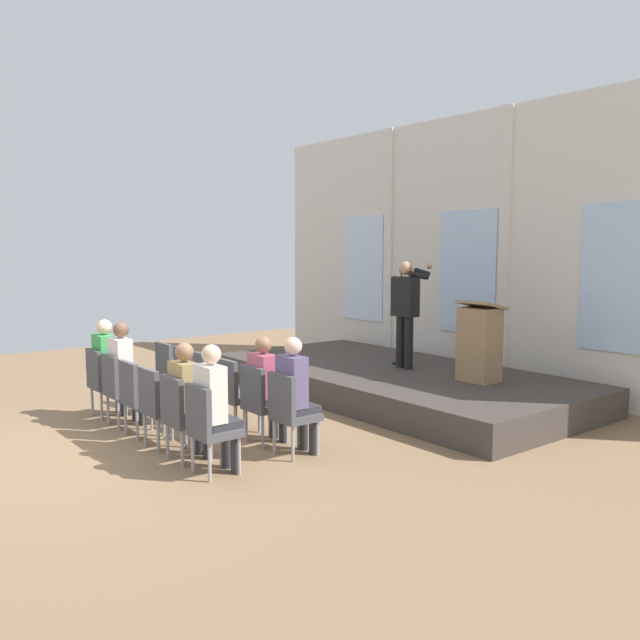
# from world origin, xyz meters

# --- Properties ---
(ground_plane) EXTENTS (16.03, 16.03, 0.00)m
(ground_plane) POSITION_xyz_m (0.00, 0.00, 0.00)
(ground_plane) COLOR #846647
(rear_partition) EXTENTS (10.04, 0.14, 4.55)m
(rear_partition) POSITION_xyz_m (0.03, 6.16, 2.25)
(rear_partition) COLOR silver
(rear_partition) RESTS_ON ground
(stage_platform) EXTENTS (6.02, 2.95, 0.42)m
(stage_platform) POSITION_xyz_m (0.00, 4.39, 0.21)
(stage_platform) COLOR #3F3833
(stage_platform) RESTS_ON ground
(speaker) EXTENTS (0.51, 0.69, 1.68)m
(speaker) POSITION_xyz_m (0.05, 4.56, 1.40)
(speaker) COLOR black
(speaker) RESTS_ON stage_platform
(mic_stand) EXTENTS (0.28, 0.28, 1.56)m
(mic_stand) POSITION_xyz_m (-0.27, 4.78, 0.75)
(mic_stand) COLOR black
(mic_stand) RESTS_ON stage_platform
(lectern) EXTENTS (0.60, 0.48, 1.16)m
(lectern) POSITION_xyz_m (1.44, 4.64, 0.97)
(lectern) COLOR #93724C
(lectern) RESTS_ON stage_platform
(chair_r0_c0) EXTENTS (0.46, 0.44, 0.94)m
(chair_r0_c0) POSITION_xyz_m (-1.48, 1.31, 0.53)
(chair_r0_c0) COLOR #99999E
(chair_r0_c0) RESTS_ON ground
(chair_r0_c1) EXTENTS (0.46, 0.44, 0.94)m
(chair_r0_c1) POSITION_xyz_m (-0.89, 1.31, 0.53)
(chair_r0_c1) COLOR #99999E
(chair_r0_c1) RESTS_ON ground
(chair_r0_c2) EXTENTS (0.46, 0.44, 0.94)m
(chair_r0_c2) POSITION_xyz_m (-0.30, 1.31, 0.53)
(chair_r0_c2) COLOR #99999E
(chair_r0_c2) RESTS_ON ground
(chair_r0_c3) EXTENTS (0.46, 0.44, 0.94)m
(chair_r0_c3) POSITION_xyz_m (0.30, 1.31, 0.53)
(chair_r0_c3) COLOR #99999E
(chair_r0_c3) RESTS_ON ground
(chair_r0_c4) EXTENTS (0.46, 0.44, 0.94)m
(chair_r0_c4) POSITION_xyz_m (0.89, 1.31, 0.53)
(chair_r0_c4) COLOR #99999E
(chair_r0_c4) RESTS_ON ground
(audience_r0_c4) EXTENTS (0.36, 0.39, 1.28)m
(audience_r0_c4) POSITION_xyz_m (0.89, 1.39, 0.71)
(audience_r0_c4) COLOR #2D2D33
(audience_r0_c4) RESTS_ON ground
(chair_r0_c5) EXTENTS (0.46, 0.44, 0.94)m
(chair_r0_c5) POSITION_xyz_m (1.48, 1.31, 0.53)
(chair_r0_c5) COLOR #99999E
(chair_r0_c5) RESTS_ON ground
(audience_r0_c5) EXTENTS (0.36, 0.39, 1.34)m
(audience_r0_c5) POSITION_xyz_m (1.48, 1.39, 0.74)
(audience_r0_c5) COLOR #2D2D33
(audience_r0_c5) RESTS_ON ground
(chair_r1_c0) EXTENTS (0.46, 0.44, 0.94)m
(chair_r1_c0) POSITION_xyz_m (-1.48, 0.29, 0.53)
(chair_r1_c0) COLOR #99999E
(chair_r1_c0) RESTS_ON ground
(audience_r1_c0) EXTENTS (0.36, 0.39, 1.34)m
(audience_r1_c0) POSITION_xyz_m (-1.48, 0.37, 0.74)
(audience_r1_c0) COLOR #2D2D33
(audience_r1_c0) RESTS_ON ground
(chair_r1_c1) EXTENTS (0.46, 0.44, 0.94)m
(chair_r1_c1) POSITION_xyz_m (-0.89, 0.29, 0.53)
(chair_r1_c1) COLOR #99999E
(chair_r1_c1) RESTS_ON ground
(audience_r1_c1) EXTENTS (0.36, 0.39, 1.36)m
(audience_r1_c1) POSITION_xyz_m (-0.89, 0.37, 0.75)
(audience_r1_c1) COLOR #2D2D33
(audience_r1_c1) RESTS_ON ground
(chair_r1_c2) EXTENTS (0.46, 0.44, 0.94)m
(chair_r1_c2) POSITION_xyz_m (-0.30, 0.29, 0.53)
(chair_r1_c2) COLOR #99999E
(chair_r1_c2) RESTS_ON ground
(chair_r1_c3) EXTENTS (0.46, 0.44, 0.94)m
(chair_r1_c3) POSITION_xyz_m (0.30, 0.29, 0.53)
(chair_r1_c3) COLOR #99999E
(chair_r1_c3) RESTS_ON ground
(chair_r1_c4) EXTENTS (0.46, 0.44, 0.94)m
(chair_r1_c4) POSITION_xyz_m (0.89, 0.29, 0.53)
(chair_r1_c4) COLOR #99999E
(chair_r1_c4) RESTS_ON ground
(audience_r1_c4) EXTENTS (0.36, 0.39, 1.30)m
(audience_r1_c4) POSITION_xyz_m (0.89, 0.38, 0.72)
(audience_r1_c4) COLOR #2D2D33
(audience_r1_c4) RESTS_ON ground
(chair_r1_c5) EXTENTS (0.46, 0.44, 0.94)m
(chair_r1_c5) POSITION_xyz_m (1.48, 0.29, 0.53)
(chair_r1_c5) COLOR #99999E
(chair_r1_c5) RESTS_ON ground
(audience_r1_c5) EXTENTS (0.36, 0.39, 1.35)m
(audience_r1_c5) POSITION_xyz_m (1.48, 0.37, 0.75)
(audience_r1_c5) COLOR #2D2D33
(audience_r1_c5) RESTS_ON ground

